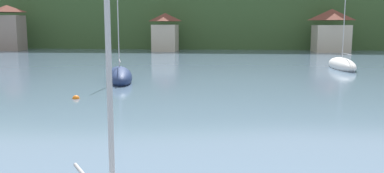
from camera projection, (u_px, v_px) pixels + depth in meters
wooded_hillside at (114, 18)px, 109.47m from camera, size 352.00×47.46×44.71m
shore_building_west at (8, 29)px, 77.50m from camera, size 5.73×4.06×8.64m
shore_building_westcentral at (165, 33)px, 75.83m from camera, size 4.58×5.94×7.09m
shore_building_central at (331, 31)px, 73.17m from camera, size 6.20×6.07×7.74m
sailboat_far_1 at (120, 77)px, 34.84m from camera, size 4.06×7.27×9.97m
sailboat_far_8 at (342, 65)px, 44.94m from camera, size 2.24×7.70×8.83m
mooring_buoy_near at (76, 99)px, 26.58m from camera, size 0.46×0.46×0.46m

